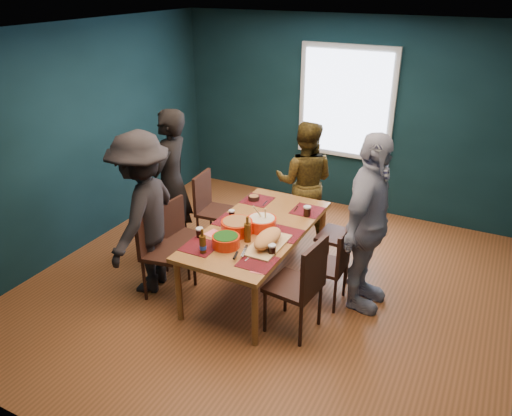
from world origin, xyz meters
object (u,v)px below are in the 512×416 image
(chair_left_near, at_px, (159,243))
(chair_right_mid, at_px, (334,260))
(bowl_herbs, at_px, (226,241))
(bowl_dumpling, at_px, (262,223))
(person_far_left, at_px, (171,183))
(chair_right_far, at_px, (347,231))
(bowl_salad, at_px, (237,226))
(person_near_left, at_px, (143,214))
(chair_right_near, at_px, (303,281))
(person_back, at_px, (305,182))
(cutting_board, at_px, (267,240))
(dining_table, at_px, (257,233))
(chair_left_far, at_px, (210,204))
(chair_left_mid, at_px, (179,230))
(person_right, at_px, (368,224))

(chair_left_near, height_order, chair_right_mid, chair_left_near)
(chair_left_near, height_order, bowl_herbs, chair_left_near)
(chair_left_near, xyz_separation_m, bowl_dumpling, (0.93, 0.56, 0.20))
(chair_left_near, xyz_separation_m, person_far_left, (-0.41, 0.83, 0.29))
(chair_right_far, distance_m, bowl_salad, 1.29)
(chair_right_far, bearing_deg, person_far_left, -166.60)
(person_near_left, bearing_deg, chair_right_near, 79.56)
(person_back, bearing_deg, chair_right_mid, 109.71)
(chair_right_far, distance_m, bowl_dumpling, 1.02)
(person_back, bearing_deg, bowl_salad, 69.61)
(chair_right_near, relative_size, cutting_board, 1.43)
(chair_right_far, relative_size, chair_right_mid, 1.09)
(person_back, bearing_deg, bowl_herbs, 72.04)
(chair_left_near, relative_size, bowl_dumpling, 3.35)
(dining_table, xyz_separation_m, chair_left_far, (-0.97, 0.61, -0.11))
(chair_left_mid, distance_m, chair_left_near, 0.52)
(chair_left_near, bearing_deg, chair_right_near, -9.40)
(chair_left_far, height_order, person_far_left, person_far_left)
(person_back, bearing_deg, chair_left_mid, 39.32)
(person_right, xyz_separation_m, person_near_left, (-2.18, -0.74, -0.04))
(chair_right_near, bearing_deg, chair_left_near, -171.78)
(chair_right_near, height_order, bowl_dumpling, bowl_dumpling)
(person_far_left, height_order, bowl_salad, person_far_left)
(dining_table, xyz_separation_m, cutting_board, (0.27, -0.31, 0.14))
(dining_table, relative_size, person_right, 1.03)
(bowl_herbs, bearing_deg, chair_left_far, 128.45)
(chair_left_near, bearing_deg, chair_right_far, 25.61)
(bowl_salad, bearing_deg, chair_left_far, 136.07)
(dining_table, distance_m, chair_right_near, 0.90)
(person_far_left, xyz_separation_m, bowl_salad, (1.16, -0.47, -0.10))
(chair_left_mid, distance_m, chair_right_mid, 1.81)
(chair_right_near, bearing_deg, dining_table, 151.51)
(bowl_salad, bearing_deg, person_right, 17.78)
(person_back, relative_size, bowl_dumpling, 5.07)
(person_near_left, bearing_deg, cutting_board, 88.32)
(person_near_left, relative_size, cutting_board, 2.53)
(chair_left_mid, relative_size, bowl_herbs, 3.07)
(chair_right_mid, distance_m, bowl_salad, 1.05)
(person_right, relative_size, bowl_salad, 5.66)
(person_back, height_order, person_right, person_right)
(chair_right_near, distance_m, person_far_left, 2.19)
(person_right, bearing_deg, bowl_herbs, 123.00)
(person_far_left, bearing_deg, chair_right_near, 60.38)
(person_far_left, bearing_deg, cutting_board, 61.04)
(chair_left_far, bearing_deg, cutting_board, -41.63)
(person_back, xyz_separation_m, person_near_left, (-1.09, -1.83, 0.10))
(chair_right_far, height_order, person_far_left, person_far_left)
(bowl_dumpling, bearing_deg, bowl_salad, -134.47)
(chair_left_mid, height_order, chair_right_mid, chair_right_mid)
(person_near_left, bearing_deg, person_right, 97.53)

